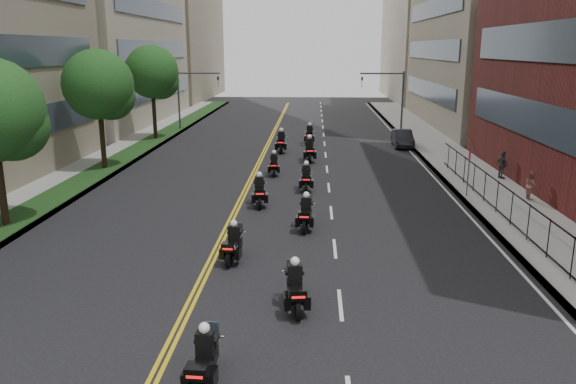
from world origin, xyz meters
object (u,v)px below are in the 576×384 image
at_px(motorcycle_0, 204,362).
at_px(motorcycle_4, 259,193).
at_px(motorcycle_9, 310,136).
at_px(motorcycle_5, 306,179).
at_px(parked_sedan, 402,138).
at_px(pedestrian_b, 531,185).
at_px(motorcycle_7, 309,151).
at_px(motorcycle_3, 306,215).
at_px(motorcycle_6, 274,165).
at_px(motorcycle_2, 233,245).
at_px(motorcycle_8, 281,143).
at_px(motorcycle_1, 295,290).
at_px(pedestrian_c, 502,165).

height_order(motorcycle_0, motorcycle_4, motorcycle_4).
height_order(motorcycle_4, motorcycle_9, motorcycle_9).
bearing_deg(motorcycle_5, parked_sedan, 61.35).
bearing_deg(motorcycle_9, pedestrian_b, -54.89).
bearing_deg(motorcycle_4, motorcycle_0, -96.13).
height_order(motorcycle_7, pedestrian_b, motorcycle_7).
height_order(motorcycle_0, motorcycle_5, motorcycle_5).
height_order(motorcycle_3, pedestrian_b, motorcycle_3).
distance_m(motorcycle_9, parked_sedan, 7.49).
bearing_deg(motorcycle_7, motorcycle_6, -119.35).
relative_size(motorcycle_3, parked_sedan, 0.55).
relative_size(motorcycle_2, motorcycle_5, 0.94).
xyz_separation_m(motorcycle_0, motorcycle_7, (2.19, 26.94, 0.12)).
relative_size(motorcycle_0, motorcycle_8, 0.85).
bearing_deg(motorcycle_3, motorcycle_1, -87.38).
distance_m(motorcycle_2, pedestrian_b, 16.69).
xyz_separation_m(motorcycle_2, parked_sedan, (10.02, 25.37, 0.06)).
distance_m(motorcycle_2, motorcycle_5, 11.06).
height_order(motorcycle_1, motorcycle_5, motorcycle_5).
relative_size(motorcycle_3, motorcycle_7, 0.89).
relative_size(motorcycle_1, pedestrian_b, 1.52).
bearing_deg(motorcycle_2, motorcycle_9, 90.01).
distance_m(motorcycle_5, motorcycle_8, 11.81).
distance_m(motorcycle_4, motorcycle_8, 14.82).
distance_m(motorcycle_0, motorcycle_6, 22.53).
distance_m(motorcycle_2, motorcycle_7, 19.16).
distance_m(motorcycle_8, pedestrian_c, 16.21).
height_order(motorcycle_1, motorcycle_8, motorcycle_8).
height_order(motorcycle_0, motorcycle_7, motorcycle_7).
height_order(motorcycle_8, pedestrian_c, motorcycle_8).
xyz_separation_m(motorcycle_0, motorcycle_6, (0.03, 22.53, -0.00)).
bearing_deg(pedestrian_b, motorcycle_1, 140.65).
xyz_separation_m(motorcycle_7, parked_sedan, (7.38, 6.40, -0.06)).
bearing_deg(motorcycle_9, motorcycle_8, -117.11).
bearing_deg(pedestrian_c, motorcycle_0, 130.66).
bearing_deg(pedestrian_c, motorcycle_7, 48.07).
bearing_deg(motorcycle_9, motorcycle_0, -92.06).
bearing_deg(motorcycle_2, motorcycle_6, 93.74).
xyz_separation_m(motorcycle_3, parked_sedan, (7.39, 21.47, 0.02)).
xyz_separation_m(motorcycle_0, motorcycle_4, (-0.20, 15.55, 0.06)).
height_order(motorcycle_5, motorcycle_7, motorcycle_7).
bearing_deg(motorcycle_5, motorcycle_0, -97.85).
bearing_deg(parked_sedan, pedestrian_b, -75.21).
bearing_deg(pedestrian_b, pedestrian_c, 2.62).
bearing_deg(motorcycle_3, motorcycle_0, -96.36).
relative_size(motorcycle_2, motorcycle_7, 0.83).
relative_size(motorcycle_4, motorcycle_6, 1.09).
bearing_deg(parked_sedan, motorcycle_4, -117.92).
height_order(motorcycle_2, motorcycle_8, motorcycle_8).
xyz_separation_m(motorcycle_0, motorcycle_9, (2.13, 34.23, 0.08)).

